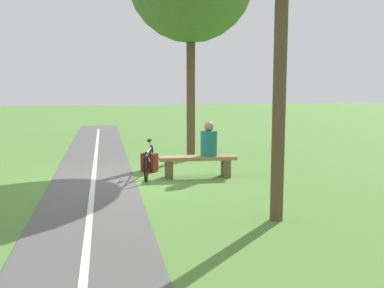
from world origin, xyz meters
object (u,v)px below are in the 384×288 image
object	(u,v)px
bench	(198,163)
person_seated	(209,141)
bicycle	(149,161)
backpack	(150,163)

from	to	relation	value
bench	person_seated	xyz separation A→B (m)	(-0.25, 0.03, 0.48)
bicycle	backpack	size ratio (longest dim) A/B	3.77
bench	person_seated	distance (m)	0.54
person_seated	bicycle	distance (m)	1.44
bench	person_seated	bearing A→B (deg)	180.00
bench	backpack	distance (m)	1.34
bicycle	backpack	xyz separation A→B (m)	(-0.11, -0.57, -0.13)
person_seated	backpack	bearing A→B (deg)	-32.34
bench	backpack	xyz separation A→B (m)	(0.94, -0.95, -0.12)
backpack	person_seated	bearing A→B (deg)	140.82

